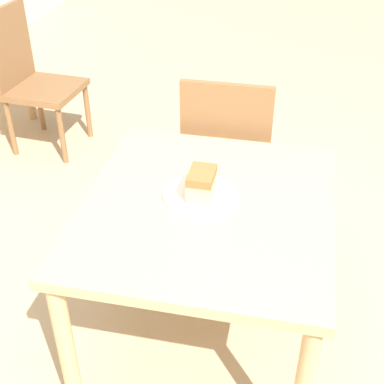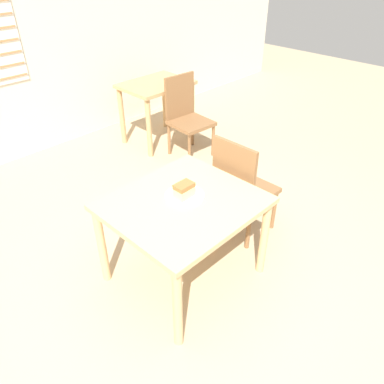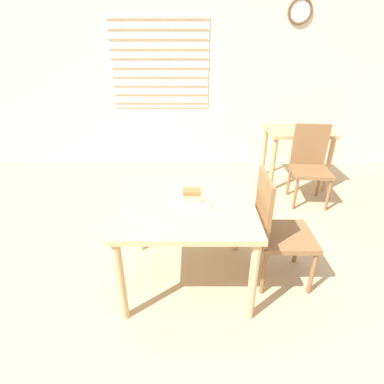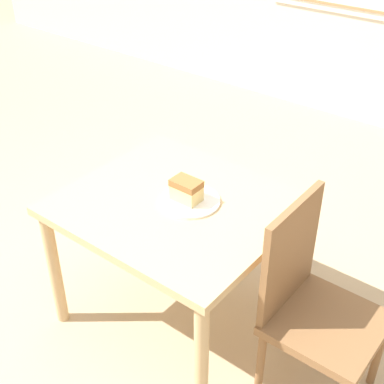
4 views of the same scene
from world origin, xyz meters
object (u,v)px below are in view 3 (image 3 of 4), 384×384
chair_near_window (275,228)px  cake_slice (191,196)px  dining_table_far (296,141)px  dining_table_near (186,216)px  plate (193,202)px  chair_far_corner (309,163)px

chair_near_window → cake_slice: size_ratio=7.00×
dining_table_far → dining_table_near: bearing=-126.7°
plate → dining_table_near: bearing=-144.7°
dining_table_far → chair_near_window: chair_near_window is taller
chair_near_window → plate: 0.69m
dining_table_far → cake_slice: cake_slice is taller
dining_table_far → chair_far_corner: 0.52m
chair_far_corner → cake_slice: bearing=-130.9°
dining_table_near → plate: (0.05, 0.03, 0.10)m
chair_far_corner → cake_slice: (-1.42, -1.39, 0.28)m
chair_far_corner → cake_slice: 2.00m
dining_table_near → cake_slice: cake_slice is taller
plate → cake_slice: cake_slice is taller
cake_slice → dining_table_near: bearing=-142.7°
chair_near_window → cake_slice: (-0.66, 0.00, 0.28)m
chair_far_corner → plate: size_ratio=3.37×
dining_table_near → dining_table_far: dining_table_far is taller
chair_far_corner → plate: 1.98m
dining_table_near → chair_far_corner: bearing=44.3°
dining_table_near → dining_table_far: 2.40m
dining_table_near → chair_near_window: size_ratio=1.07×
chair_near_window → dining_table_far: bearing=-21.3°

